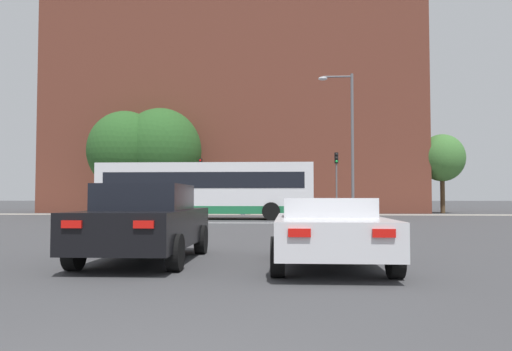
# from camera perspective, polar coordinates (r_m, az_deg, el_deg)

# --- Properties ---
(stop_line_strip) EXTENTS (7.32, 0.30, 0.01)m
(stop_line_strip) POSITION_cam_1_polar(r_m,az_deg,el_deg) (24.73, 0.75, -5.44)
(stop_line_strip) COLOR silver
(stop_line_strip) RESTS_ON ground_plane
(far_pavement) EXTENTS (68.13, 2.50, 0.01)m
(far_pavement) POSITION_cam_1_polar(r_m,az_deg,el_deg) (36.93, 1.54, -4.49)
(far_pavement) COLOR gray
(far_pavement) RESTS_ON ground_plane
(brick_civic_building) EXTENTS (32.61, 12.20, 22.40)m
(brick_civic_building) POSITION_cam_1_polar(r_m,az_deg,el_deg) (46.71, -2.28, 8.26)
(brick_civic_building) COLOR brown
(brick_civic_building) RESTS_ON ground_plane
(car_saloon_left) EXTENTS (1.98, 4.32, 1.51)m
(car_saloon_left) POSITION_cam_1_polar(r_m,az_deg,el_deg) (10.11, -12.47, -5.20)
(car_saloon_left) COLOR black
(car_saloon_left) RESTS_ON ground_plane
(car_roadster_right) EXTENTS (2.07, 4.29, 1.24)m
(car_roadster_right) POSITION_cam_1_polar(r_m,az_deg,el_deg) (9.27, 8.33, -6.24)
(car_roadster_right) COLOR silver
(car_roadster_right) RESTS_ON ground_plane
(bus_crossing_lead) EXTENTS (12.34, 2.76, 3.24)m
(bus_crossing_lead) POSITION_cam_1_polar(r_m,az_deg,el_deg) (29.18, -5.73, -1.58)
(bus_crossing_lead) COLOR silver
(bus_crossing_lead) RESTS_ON ground_plane
(traffic_light_far_right) EXTENTS (0.26, 0.31, 4.55)m
(traffic_light_far_right) POSITION_cam_1_polar(r_m,az_deg,el_deg) (36.69, 9.18, 0.27)
(traffic_light_far_right) COLOR slate
(traffic_light_far_right) RESTS_ON ground_plane
(traffic_light_far_left) EXTENTS (0.26, 0.31, 4.14)m
(traffic_light_far_left) POSITION_cam_1_polar(r_m,az_deg,el_deg) (37.15, -6.38, -0.17)
(traffic_light_far_left) COLOR slate
(traffic_light_far_left) RESTS_ON ground_plane
(street_lamp_junction) EXTENTS (1.96, 0.36, 8.22)m
(street_lamp_junction) POSITION_cam_1_polar(r_m,az_deg,el_deg) (28.46, 10.38, 4.90)
(street_lamp_junction) COLOR slate
(street_lamp_junction) RESTS_ON ground_plane
(pedestrian_waiting) EXTENTS (0.45, 0.41, 1.71)m
(pedestrian_waiting) POSITION_cam_1_polar(r_m,az_deg,el_deg) (36.98, -0.85, -2.93)
(pedestrian_waiting) COLOR brown
(pedestrian_waiting) RESTS_ON ground_plane
(pedestrian_walking_east) EXTENTS (0.42, 0.25, 1.67)m
(pedestrian_walking_east) POSITION_cam_1_polar(r_m,az_deg,el_deg) (36.44, -1.48, -2.98)
(pedestrian_walking_east) COLOR #333851
(pedestrian_walking_east) RESTS_ON ground_plane
(tree_by_building) EXTENTS (6.36, 6.36, 8.25)m
(tree_by_building) POSITION_cam_1_polar(r_m,az_deg,el_deg) (39.72, -10.84, 2.77)
(tree_by_building) COLOR #4C3823
(tree_by_building) RESTS_ON ground_plane
(tree_kerbside) EXTENTS (5.80, 5.80, 7.95)m
(tree_kerbside) POSITION_cam_1_polar(r_m,az_deg,el_deg) (39.84, -14.70, 2.78)
(tree_kerbside) COLOR #4C3823
(tree_kerbside) RESTS_ON ground_plane
(tree_distant) EXTENTS (3.63, 3.63, 6.39)m
(tree_distant) POSITION_cam_1_polar(r_m,az_deg,el_deg) (43.03, 20.49, 1.88)
(tree_distant) COLOR #4C3823
(tree_distant) RESTS_ON ground_plane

